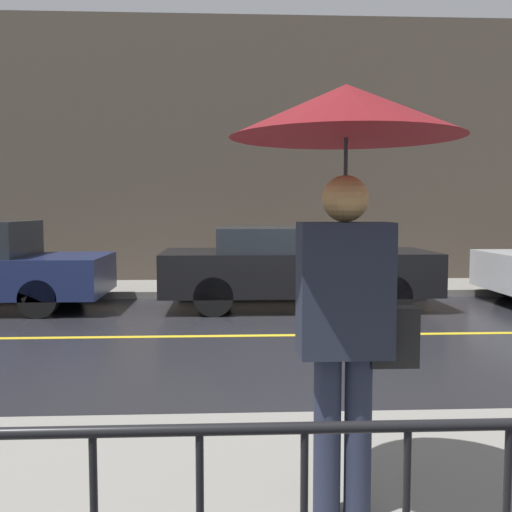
# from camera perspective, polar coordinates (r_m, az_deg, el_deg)

# --- Properties ---
(ground_plane) EXTENTS (80.00, 80.00, 0.00)m
(ground_plane) POSITION_cam_1_polar(r_m,az_deg,el_deg) (8.14, 3.16, -7.56)
(ground_plane) COLOR black
(sidewalk_far) EXTENTS (28.00, 1.96, 0.13)m
(sidewalk_far) POSITION_cam_1_polar(r_m,az_deg,el_deg) (12.45, 1.03, -3.05)
(sidewalk_far) COLOR gray
(sidewalk_far) RESTS_ON ground_plane
(lane_marking) EXTENTS (25.20, 0.12, 0.01)m
(lane_marking) POSITION_cam_1_polar(r_m,az_deg,el_deg) (8.14, 3.16, -7.53)
(lane_marking) COLOR gold
(lane_marking) RESTS_ON ground_plane
(building_storefront) EXTENTS (28.00, 0.30, 5.91)m
(building_storefront) POSITION_cam_1_polar(r_m,az_deg,el_deg) (13.53, 0.72, 9.81)
(building_storefront) COLOR #4C4238
(building_storefront) RESTS_ON ground_plane
(pedestrian) EXTENTS (1.14, 1.14, 2.17)m
(pedestrian) POSITION_cam_1_polar(r_m,az_deg,el_deg) (2.99, 8.62, 7.92)
(pedestrian) COLOR #23283D
(pedestrian) RESTS_ON sidewalk_near
(car_black) EXTENTS (4.62, 1.91, 1.39)m
(car_black) POSITION_cam_1_polar(r_m,az_deg,el_deg) (10.39, 3.72, -0.89)
(car_black) COLOR black
(car_black) RESTS_ON ground_plane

